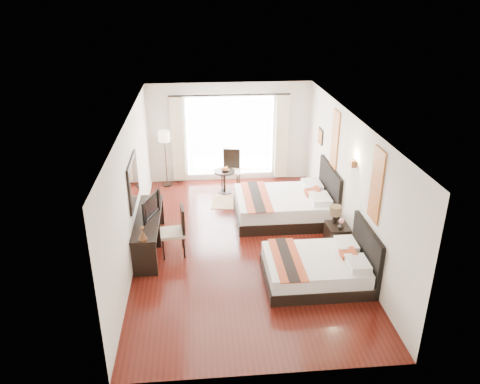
{
  "coord_description": "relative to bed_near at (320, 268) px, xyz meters",
  "views": [
    {
      "loc": [
        -0.85,
        -8.83,
        5.19
      ],
      "look_at": [
        -0.02,
        0.39,
        1.07
      ],
      "focal_mm": 35.0,
      "sensor_mm": 36.0,
      "label": 1
    }
  ],
  "objects": [
    {
      "name": "window_glass",
      "position": [
        -1.32,
        5.23,
        1.01
      ],
      "size": [
        2.4,
        0.02,
        2.2
      ],
      "primitive_type": "cube",
      "color": "white",
      "rests_on": "wall_window"
    },
    {
      "name": "sheer_curtain",
      "position": [
        -1.32,
        5.17,
        1.01
      ],
      "size": [
        2.3,
        0.02,
        2.1
      ],
      "primitive_type": "cube",
      "color": "white",
      "rests_on": "wall_window"
    },
    {
      "name": "console_desk",
      "position": [
        -3.31,
        1.53,
        0.09
      ],
      "size": [
        0.5,
        2.2,
        0.76
      ],
      "primitive_type": "cube",
      "color": "black",
      "rests_on": "floor"
    },
    {
      "name": "vase",
      "position": [
        0.69,
        1.01,
        0.28
      ],
      "size": [
        0.14,
        0.14,
        0.14
      ],
      "primitive_type": "imported",
      "rotation": [
        0.0,
        0.0,
        -0.02
      ],
      "color": "black",
      "rests_on": "nightstand"
    },
    {
      "name": "wall_headboard",
      "position": [
        0.92,
        1.5,
        1.11
      ],
      "size": [
        0.01,
        7.5,
        2.8
      ],
      "primitive_type": "cube",
      "color": "silver",
      "rests_on": "floor"
    },
    {
      "name": "drape_left",
      "position": [
        -2.77,
        5.13,
        0.99
      ],
      "size": [
        0.35,
        0.14,
        2.35
      ],
      "primitive_type": "cube",
      "color": "beige",
      "rests_on": "floor"
    },
    {
      "name": "television",
      "position": [
        -3.29,
        1.54,
        0.7
      ],
      "size": [
        0.37,
        0.81,
        0.47
      ],
      "primitive_type": "imported",
      "rotation": [
        0.0,
        0.0,
        1.23
      ],
      "color": "black",
      "rests_on": "console_desk"
    },
    {
      "name": "bronze_figurine",
      "position": [
        -3.31,
        0.53,
        0.6
      ],
      "size": [
        0.19,
        0.19,
        0.26
      ],
      "primitive_type": null,
      "rotation": [
        0.0,
        0.0,
        -0.08
      ],
      "color": "#4B2D1A",
      "rests_on": "console_desk"
    },
    {
      "name": "mirror_glass",
      "position": [
        -3.52,
        1.53,
        1.26
      ],
      "size": [
        0.01,
        1.12,
        0.82
      ],
      "primitive_type": "cube",
      "color": "white",
      "rests_on": "mirror_frame"
    },
    {
      "name": "wall_sconce",
      "position": [
        0.87,
        1.18,
        1.63
      ],
      "size": [
        0.1,
        0.14,
        0.14
      ],
      "primitive_type": "cube",
      "color": "#4B2D1A",
      "rests_on": "wall_headboard"
    },
    {
      "name": "jute_rug",
      "position": [
        -1.23,
        3.66,
        -0.28
      ],
      "size": [
        1.49,
        1.12,
        0.01
      ],
      "primitive_type": "cube",
      "rotation": [
        0.0,
        0.0,
        -0.14
      ],
      "color": "tan",
      "rests_on": "floor"
    },
    {
      "name": "floor",
      "position": [
        -1.32,
        1.5,
        -0.29
      ],
      "size": [
        4.5,
        7.5,
        0.01
      ],
      "primitive_type": "cube",
      "color": "#3C0E0B",
      "rests_on": "ground"
    },
    {
      "name": "drape_right",
      "position": [
        0.13,
        5.13,
        0.99
      ],
      "size": [
        0.35,
        0.14,
        2.35
      ],
      "primitive_type": "cube",
      "color": "beige",
      "rests_on": "floor"
    },
    {
      "name": "ceiling",
      "position": [
        -1.32,
        1.5,
        2.5
      ],
      "size": [
        4.5,
        7.5,
        0.02
      ],
      "primitive_type": "cube",
      "color": "white",
      "rests_on": "wall_headboard"
    },
    {
      "name": "art_panel_far",
      "position": [
        0.91,
        2.66,
        1.66
      ],
      "size": [
        0.03,
        0.5,
        1.35
      ],
      "primitive_type": "cube",
      "color": "maroon",
      "rests_on": "wall_headboard"
    },
    {
      "name": "wall_entry",
      "position": [
        -1.32,
        -2.25,
        1.11
      ],
      "size": [
        4.5,
        0.01,
        2.8
      ],
      "primitive_type": "cube",
      "color": "silver",
      "rests_on": "floor"
    },
    {
      "name": "wall_desk",
      "position": [
        -3.57,
        1.5,
        1.11
      ],
      "size": [
        0.01,
        7.5,
        2.8
      ],
      "primitive_type": "cube",
      "color": "silver",
      "rests_on": "floor"
    },
    {
      "name": "side_table",
      "position": [
        -1.54,
        4.29,
        0.03
      ],
      "size": [
        0.56,
        0.56,
        0.64
      ],
      "primitive_type": "cylinder",
      "color": "black",
      "rests_on": "floor"
    },
    {
      "name": "table_lamp",
      "position": [
        0.64,
        1.32,
        0.5
      ],
      "size": [
        0.26,
        0.26,
        0.41
      ],
      "color": "black",
      "rests_on": "nightstand"
    },
    {
      "name": "wall_window",
      "position": [
        -1.32,
        5.24,
        1.11
      ],
      "size": [
        4.5,
        0.01,
        2.8
      ],
      "primitive_type": "cube",
      "color": "silver",
      "rests_on": "floor"
    },
    {
      "name": "fruit_bowl",
      "position": [
        -1.53,
        4.27,
        0.38
      ],
      "size": [
        0.28,
        0.28,
        0.05
      ],
      "primitive_type": "imported",
      "rotation": [
        0.0,
        0.0,
        -0.41
      ],
      "color": "#4E391C",
      "rests_on": "side_table"
    },
    {
      "name": "mirror_frame",
      "position": [
        -3.54,
        1.53,
        1.26
      ],
      "size": [
        0.04,
        1.25,
        0.95
      ],
      "primitive_type": "cube",
      "color": "black",
      "rests_on": "wall_desk"
    },
    {
      "name": "floor_lamp",
      "position": [
        -3.12,
        4.95,
        1.04
      ],
      "size": [
        0.32,
        0.32,
        1.58
      ],
      "color": "black",
      "rests_on": "floor"
    },
    {
      "name": "window_chair",
      "position": [
        -1.35,
        4.61,
        0.04
      ],
      "size": [
        0.59,
        0.59,
        1.07
      ],
      "rotation": [
        0.0,
        0.0,
        -1.78
      ],
      "color": "#BCAD91",
      "rests_on": "floor"
    },
    {
      "name": "desk_chair",
      "position": [
        -2.78,
        1.24,
        0.04
      ],
      "size": [
        0.55,
        0.55,
        1.07
      ],
      "rotation": [
        0.0,
        0.0,
        3.25
      ],
      "color": "#BCAD91",
      "rests_on": "floor"
    },
    {
      "name": "bed_near",
      "position": [
        0.0,
        0.0,
        0.0
      ],
      "size": [
        1.96,
        1.53,
        1.1
      ],
      "color": "black",
      "rests_on": "floor"
    },
    {
      "name": "nightstand",
      "position": [
        0.67,
        1.18,
        -0.02
      ],
      "size": [
        0.45,
        0.55,
        0.53
      ],
      "primitive_type": "cube",
      "color": "black",
      "rests_on": "floor"
    },
    {
      "name": "art_panel_near",
      "position": [
        0.91,
        0.0,
        1.66
      ],
      "size": [
        0.03,
        0.5,
        1.35
      ],
      "primitive_type": "cube",
      "color": "maroon",
      "rests_on": "wall_headboard"
    },
    {
      "name": "bed_far",
      "position": [
        -0.16,
        2.66,
        0.05
      ],
      "size": [
        2.29,
        1.78,
        1.29
      ],
      "color": "black",
      "rests_on": "floor"
    }
  ]
}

